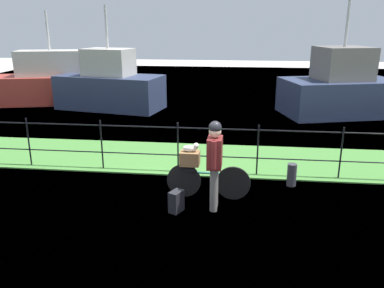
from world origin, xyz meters
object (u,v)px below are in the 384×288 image
mooring_bollard (292,175)px  moored_boat_far (53,84)px  backpack_on_paving (176,201)px  moored_boat_near (340,90)px  wooden_crate (190,158)px  terrier_dog (191,148)px  bicycle_main (208,181)px  moored_boat_mid (110,86)px  cyclist_person (215,158)px

mooring_bollard → moored_boat_far: bearing=138.4°
backpack_on_paving → moored_boat_near: bearing=176.5°
wooden_crate → terrier_dog: (0.02, -0.00, 0.21)m
bicycle_main → backpack_on_paving: bicycle_main is taller
wooden_crate → moored_boat_far: bearing=128.2°
moored_boat_mid → mooring_bollard: bearing=-48.9°
mooring_bollard → moored_boat_far: size_ratio=0.08×
bicycle_main → backpack_on_paving: size_ratio=4.12×
bicycle_main → terrier_dog: (-0.32, 0.01, 0.67)m
bicycle_main → moored_boat_near: 9.06m
cyclist_person → bicycle_main: bearing=109.0°
bicycle_main → cyclist_person: (0.16, -0.45, 0.65)m
moored_boat_near → wooden_crate: bearing=-120.4°
cyclist_person → wooden_crate: bearing=137.6°
moored_boat_far → terrier_dog: bearing=-51.7°
cyclist_person → backpack_on_paving: bearing=-163.2°
terrier_dog → cyclist_person: 0.67m
mooring_bollard → moored_boat_far: moored_boat_far is taller
terrier_dog → moored_boat_far: bearing=128.3°
wooden_crate → terrier_dog: terrier_dog is taller
moored_boat_near → moored_boat_far: bearing=175.5°
wooden_crate → moored_boat_mid: 9.02m
cyclist_person → moored_boat_far: moored_boat_far is taller
wooden_crate → backpack_on_paving: 0.92m
bicycle_main → moored_boat_far: (-7.33, 8.86, 0.47)m
terrier_dog → cyclist_person: cyclist_person is taller
cyclist_person → mooring_bollard: (1.57, 1.27, -0.76)m
backpack_on_paving → mooring_bollard: size_ratio=0.82×
moored_boat_near → terrier_dog: bearing=-120.2°
mooring_bollard → moored_boat_mid: 9.55m
cyclist_person → moored_boat_far: bearing=128.8°
bicycle_main → mooring_bollard: bearing=25.2°
bicycle_main → mooring_bollard: (1.73, 0.81, -0.11)m
bicycle_main → moored_boat_far: 11.51m
wooden_crate → cyclist_person: bearing=-42.4°
bicycle_main → moored_boat_near: (4.31, 7.95, 0.57)m
bicycle_main → wooden_crate: size_ratio=4.38×
backpack_on_paving → moored_boat_near: (4.83, 8.61, 0.73)m
cyclist_person → moored_boat_near: size_ratio=0.37×
mooring_bollard → terrier_dog: bearing=-158.5°
terrier_dog → mooring_bollard: 2.34m
bicycle_main → cyclist_person: 0.80m
moored_boat_mid → backpack_on_paving: bearing=-65.1°
wooden_crate → mooring_bollard: 2.30m
terrier_dog → cyclist_person: (0.48, -0.46, -0.02)m
bicycle_main → backpack_on_paving: bearing=-128.3°
mooring_bollard → moored_boat_near: 7.62m
terrier_dog → moored_boat_far: (-7.00, 8.85, -0.20)m
wooden_crate → cyclist_person: cyclist_person is taller
terrier_dog → backpack_on_paving: size_ratio=0.79×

